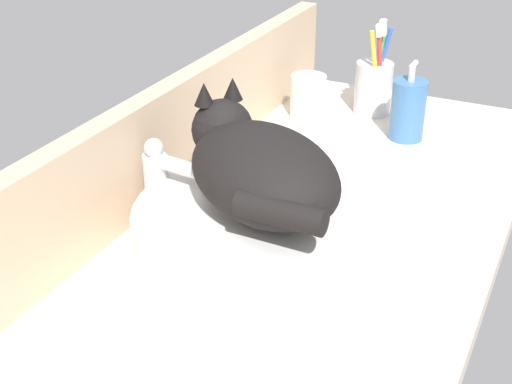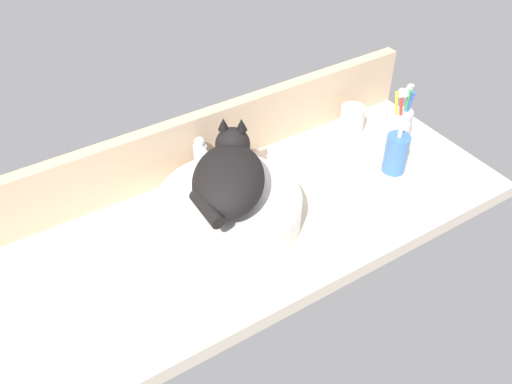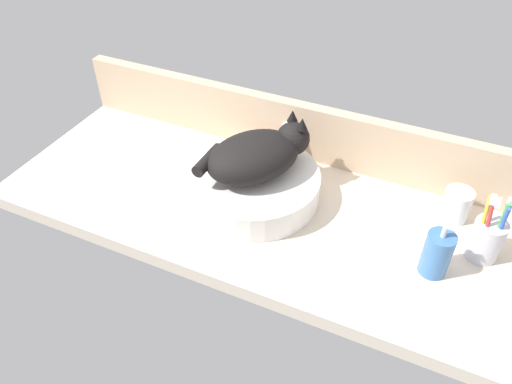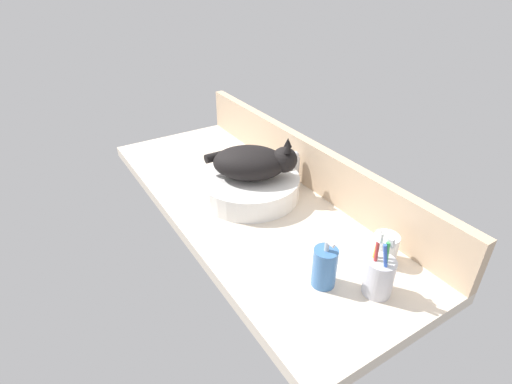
# 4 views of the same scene
# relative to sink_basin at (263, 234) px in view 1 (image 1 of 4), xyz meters

# --- Properties ---
(ground_plane) EXTENTS (1.38, 0.54, 0.04)m
(ground_plane) POSITION_rel_sink_basin_xyz_m (0.03, -0.02, -0.06)
(ground_plane) COLOR beige
(backsplash_panel) EXTENTS (1.38, 0.04, 0.17)m
(backsplash_panel) POSITION_rel_sink_basin_xyz_m (0.03, 0.23, 0.05)
(backsplash_panel) COLOR #CCAD8C
(backsplash_panel) RESTS_ON ground_plane
(sink_basin) EXTENTS (0.35, 0.35, 0.08)m
(sink_basin) POSITION_rel_sink_basin_xyz_m (0.00, 0.00, 0.00)
(sink_basin) COLOR white
(sink_basin) RESTS_ON ground_plane
(cat) EXTENTS (0.28, 0.30, 0.14)m
(cat) POSITION_rel_sink_basin_xyz_m (0.01, 0.01, 0.10)
(cat) COLOR black
(cat) RESTS_ON sink_basin
(faucet) EXTENTS (0.04, 0.12, 0.14)m
(faucet) POSITION_rel_sink_basin_xyz_m (0.02, 0.17, 0.03)
(faucet) COLOR silver
(faucet) RESTS_ON ground_plane
(soap_dispenser) EXTENTS (0.06, 0.06, 0.14)m
(soap_dispenser) POSITION_rel_sink_basin_xyz_m (0.48, -0.07, 0.02)
(soap_dispenser) COLOR #3F72B2
(soap_dispenser) RESTS_ON ground_plane
(toothbrush_cup) EXTENTS (0.07, 0.07, 0.19)m
(toothbrush_cup) POSITION_rel_sink_basin_xyz_m (0.58, 0.03, 0.02)
(toothbrush_cup) COLOR silver
(toothbrush_cup) RESTS_ON ground_plane
(water_glass) EXTENTS (0.07, 0.07, 0.08)m
(water_glass) POSITION_rel_sink_basin_xyz_m (0.50, 0.14, -0.00)
(water_glass) COLOR white
(water_glass) RESTS_ON ground_plane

